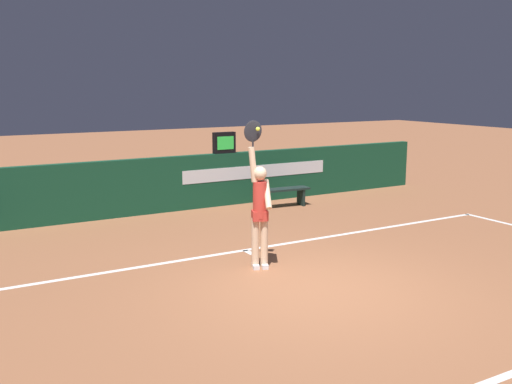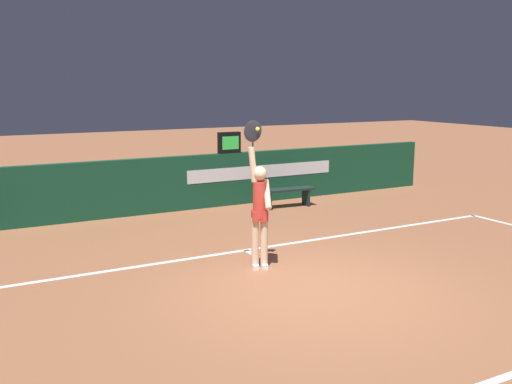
# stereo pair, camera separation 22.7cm
# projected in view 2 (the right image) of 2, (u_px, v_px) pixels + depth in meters

# --- Properties ---
(ground_plane) EXTENTS (60.00, 60.00, 0.00)m
(ground_plane) POSITION_uv_depth(u_px,v_px,m) (317.00, 289.00, 8.44)
(ground_plane) COLOR #9A5E3D
(court_lines) EXTENTS (11.91, 5.46, 0.00)m
(court_lines) POSITION_uv_depth(u_px,v_px,m) (332.00, 297.00, 8.12)
(court_lines) COLOR white
(court_lines) RESTS_ON ground
(back_wall) EXTENTS (14.98, 0.20, 1.30)m
(back_wall) POSITION_uv_depth(u_px,v_px,m) (173.00, 184.00, 13.55)
(back_wall) COLOR #12442B
(back_wall) RESTS_ON ground
(speed_display) EXTENTS (0.57, 0.16, 0.52)m
(speed_display) POSITION_uv_depth(u_px,v_px,m) (229.00, 143.00, 14.07)
(speed_display) COLOR black
(speed_display) RESTS_ON back_wall
(tennis_player) EXTENTS (0.46, 0.43, 2.43)m
(tennis_player) POSITION_uv_depth(u_px,v_px,m) (259.00, 208.00, 9.24)
(tennis_player) COLOR beige
(tennis_player) RESTS_ON ground
(tennis_ball) EXTENTS (0.06, 0.06, 0.06)m
(tennis_ball) POSITION_uv_depth(u_px,v_px,m) (258.00, 129.00, 8.94)
(tennis_ball) COLOR #D2E739
(courtside_bench_far) EXTENTS (1.40, 0.47, 0.46)m
(courtside_bench_far) POSITION_uv_depth(u_px,v_px,m) (287.00, 193.00, 14.00)
(courtside_bench_far) COLOR black
(courtside_bench_far) RESTS_ON ground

